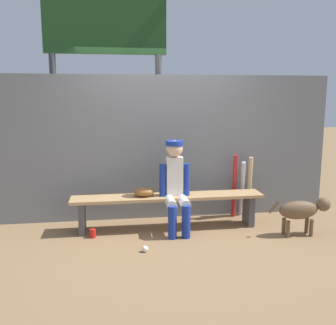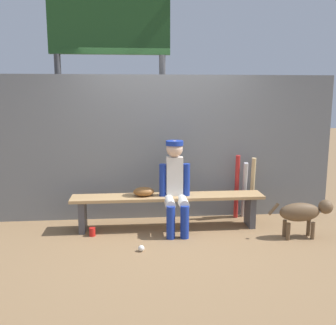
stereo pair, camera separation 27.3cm
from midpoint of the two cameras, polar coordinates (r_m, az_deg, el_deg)
ground_plane at (r=5.32m, az=1.50°, el=-9.75°), size 30.00×30.00×0.00m
chainlink_fence at (r=5.55m, az=0.94°, el=2.17°), size 4.95×0.03×2.08m
dugout_bench at (r=5.20m, az=1.51°, el=-5.98°), size 2.58×0.36×0.46m
player_seated at (r=5.04m, az=2.66°, el=-3.10°), size 0.41×0.55×1.21m
baseball_glove at (r=5.13m, az=-2.10°, el=-4.35°), size 0.28×0.20×0.12m
bat_aluminum_red at (r=5.70m, az=11.54°, el=-3.59°), size 0.09×0.17×0.95m
bat_aluminum_silver at (r=5.76m, az=12.63°, el=-4.02°), size 0.10×0.25×0.85m
bat_wood_natural at (r=5.85m, az=13.75°, el=-3.61°), size 0.08×0.15×0.90m
baseball at (r=4.57m, az=-2.25°, el=-12.65°), size 0.07×0.07×0.07m
cup_on_ground at (r=5.09m, az=-9.67°, el=-10.14°), size 0.08×0.08×0.11m
cup_on_bench at (r=5.16m, az=1.94°, el=-4.34°), size 0.08×0.08×0.11m
scoreboard at (r=6.11m, az=-6.69°, el=15.93°), size 2.10×0.27×3.49m
dog at (r=5.22m, az=20.98°, el=-6.94°), size 0.84×0.20×0.49m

